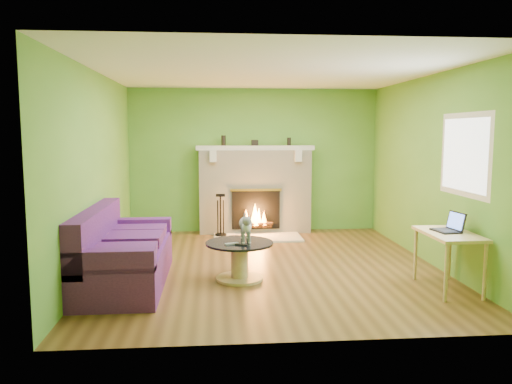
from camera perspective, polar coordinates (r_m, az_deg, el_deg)
floor at (r=6.89m, az=1.49°, el=-8.44°), size 5.00×5.00×0.00m
ceiling at (r=6.69m, az=1.56°, el=13.57°), size 5.00×5.00×0.00m
wall_back at (r=9.15m, az=-0.21°, el=3.61°), size 5.00×0.00×5.00m
wall_front at (r=4.20m, az=5.28°, el=-0.23°), size 5.00×0.00×5.00m
wall_left at (r=6.80m, az=-17.70°, el=2.17°), size 0.00×5.00×5.00m
wall_right at (r=7.27m, az=19.46°, el=2.39°), size 0.00×5.00×5.00m
window_frame at (r=6.44m, az=22.76°, el=3.95°), size 0.00×1.20×1.20m
window_pane at (r=6.44m, az=22.69°, el=3.95°), size 0.00×1.06×1.06m
fireplace at (r=9.01m, az=-0.11°, el=0.19°), size 2.10×0.46×1.58m
hearth at (r=8.63m, az=0.17°, el=-5.20°), size 1.50×0.75×0.03m
mantel at (r=8.93m, az=-0.10°, el=5.08°), size 2.10×0.28×0.08m
sofa at (r=6.23m, az=-15.17°, el=-6.96°), size 0.92×2.04×0.92m
coffee_table at (r=6.21m, az=-1.90°, el=-7.55°), size 0.84×0.84×0.47m
desk at (r=6.17m, az=21.19°, el=-5.08°), size 0.53×0.91×0.67m
cat at (r=6.18m, az=-1.20°, el=-4.01°), size 0.21×0.57×0.36m
remote_silver at (r=6.04m, az=-2.80°, el=-5.92°), size 0.17×0.10×0.02m
remote_black at (r=5.99m, az=-1.63°, el=-6.04°), size 0.16×0.11×0.02m
laptop at (r=6.16m, az=20.90°, el=-3.19°), size 0.31×0.35×0.23m
fire_tools at (r=8.67m, az=-4.07°, el=-2.59°), size 0.20×0.20×0.73m
mantel_vase_left at (r=8.93m, az=-3.73°, el=5.90°), size 0.08×0.08×0.18m
mantel_vase_right at (r=9.03m, az=3.79°, el=5.78°), size 0.07×0.07×0.14m
mantel_box at (r=8.96m, az=-0.14°, el=5.66°), size 0.12×0.08×0.10m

